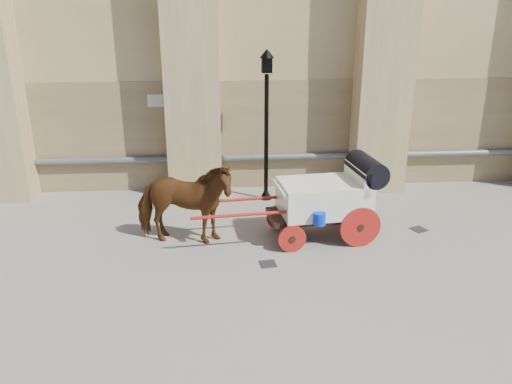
{
  "coord_description": "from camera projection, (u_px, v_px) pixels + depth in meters",
  "views": [
    {
      "loc": [
        -0.39,
        -9.44,
        4.67
      ],
      "look_at": [
        0.39,
        0.46,
        1.11
      ],
      "focal_mm": 35.0,
      "sensor_mm": 36.0,
      "label": 1
    }
  ],
  "objects": [
    {
      "name": "ground",
      "position": [
        239.0,
        250.0,
        10.46
      ],
      "size": [
        90.0,
        90.0,
        0.0
      ],
      "primitive_type": "plane",
      "color": "#6C6559",
      "rests_on": "ground"
    },
    {
      "name": "horse",
      "position": [
        184.0,
        204.0,
        10.47
      ],
      "size": [
        2.27,
        1.29,
        1.81
      ],
      "primitive_type": "imported",
      "rotation": [
        0.0,
        0.0,
        1.42
      ],
      "color": "#613512",
      "rests_on": "ground"
    },
    {
      "name": "carriage",
      "position": [
        330.0,
        195.0,
        10.77
      ],
      "size": [
        4.19,
        1.59,
        1.8
      ],
      "rotation": [
        0.0,
        0.0,
        0.1
      ],
      "color": "black",
      "rests_on": "ground"
    },
    {
      "name": "street_lamp",
      "position": [
        266.0,
        122.0,
        12.65
      ],
      "size": [
        0.36,
        0.36,
        3.87
      ],
      "color": "black",
      "rests_on": "ground"
    },
    {
      "name": "drain_grate_near",
      "position": [
        268.0,
        264.0,
        9.85
      ],
      "size": [
        0.35,
        0.35,
        0.01
      ],
      "primitive_type": "cube",
      "rotation": [
        0.0,
        0.0,
        0.11
      ],
      "color": "black",
      "rests_on": "ground"
    },
    {
      "name": "drain_grate_far",
      "position": [
        419.0,
        229.0,
        11.42
      ],
      "size": [
        0.42,
        0.42,
        0.01
      ],
      "primitive_type": "cube",
      "rotation": [
        0.0,
        0.0,
        0.42
      ],
      "color": "black",
      "rests_on": "ground"
    }
  ]
}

